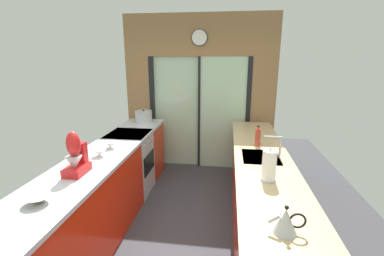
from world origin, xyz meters
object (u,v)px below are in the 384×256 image
(kettle, at_px, (286,221))
(paper_towel_roll, at_px, (269,166))
(mixing_bowl_far, at_px, (110,145))
(oven_range, at_px, (130,163))
(stand_mixer, at_px, (76,158))
(stock_pot, at_px, (144,117))
(mixing_bowl_mid, at_px, (100,153))
(soap_bottle, at_px, (258,137))
(mixing_bowl_near, at_px, (38,199))

(kettle, bearing_deg, paper_towel_roll, 90.15)
(mixing_bowl_far, bearing_deg, oven_range, 91.63)
(stand_mixer, relative_size, paper_towel_roll, 1.36)
(stock_pot, height_order, kettle, stock_pot)
(mixing_bowl_mid, height_order, paper_towel_roll, paper_towel_roll)
(mixing_bowl_mid, relative_size, soap_bottle, 0.53)
(oven_range, distance_m, stock_pot, 0.89)
(mixing_bowl_near, distance_m, stock_pot, 2.62)
(soap_bottle, bearing_deg, kettle, -89.93)
(oven_range, relative_size, soap_bottle, 3.47)
(kettle, bearing_deg, mixing_bowl_mid, 147.91)
(mixing_bowl_mid, relative_size, stand_mixer, 0.34)
(oven_range, distance_m, mixing_bowl_mid, 1.06)
(mixing_bowl_mid, xyz_separation_m, paper_towel_roll, (1.78, -0.36, 0.10))
(soap_bottle, bearing_deg, stock_pot, 150.67)
(oven_range, relative_size, stand_mixer, 2.19)
(oven_range, bearing_deg, soap_bottle, -9.97)
(mixing_bowl_far, height_order, soap_bottle, soap_bottle)
(stock_pot, bearing_deg, mixing_bowl_near, -90.00)
(kettle, xyz_separation_m, soap_bottle, (-0.00, 1.73, 0.03))
(soap_bottle, bearing_deg, oven_range, 170.03)
(soap_bottle, xyz_separation_m, paper_towel_roll, (0.00, -0.97, 0.03))
(soap_bottle, bearing_deg, mixing_bowl_far, -169.38)
(kettle, relative_size, paper_towel_roll, 0.76)
(stand_mixer, distance_m, paper_towel_roll, 1.78)
(mixing_bowl_mid, bearing_deg, stand_mixer, -90.00)
(oven_range, bearing_deg, mixing_bowl_near, -89.45)
(stock_pot, height_order, soap_bottle, soap_bottle)
(mixing_bowl_mid, relative_size, kettle, 0.60)
(oven_range, relative_size, mixing_bowl_far, 6.08)
(mixing_bowl_far, xyz_separation_m, soap_bottle, (1.78, 0.33, 0.07))
(mixing_bowl_far, xyz_separation_m, kettle, (1.78, -1.39, 0.04))
(mixing_bowl_mid, height_order, soap_bottle, soap_bottle)
(oven_range, xyz_separation_m, stock_pot, (0.02, 0.68, 0.56))
(mixing_bowl_far, height_order, stock_pot, stock_pot)
(oven_range, height_order, soap_bottle, soap_bottle)
(kettle, height_order, paper_towel_roll, paper_towel_roll)
(stock_pot, distance_m, paper_towel_roll, 2.66)
(mixing_bowl_mid, distance_m, soap_bottle, 1.88)
(stock_pot, bearing_deg, mixing_bowl_far, -90.00)
(mixing_bowl_near, height_order, kettle, kettle)
(stock_pot, height_order, paper_towel_roll, paper_towel_roll)
(mixing_bowl_far, bearing_deg, mixing_bowl_mid, -90.00)
(mixing_bowl_far, distance_m, paper_towel_roll, 1.89)
(mixing_bowl_far, height_order, paper_towel_roll, paper_towel_roll)
(mixing_bowl_near, relative_size, stand_mixer, 0.46)
(mixing_bowl_mid, xyz_separation_m, kettle, (1.78, -1.12, 0.04))
(mixing_bowl_mid, bearing_deg, mixing_bowl_near, -90.00)
(mixing_bowl_near, bearing_deg, paper_towel_roll, 19.87)
(oven_range, height_order, paper_towel_roll, paper_towel_roll)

